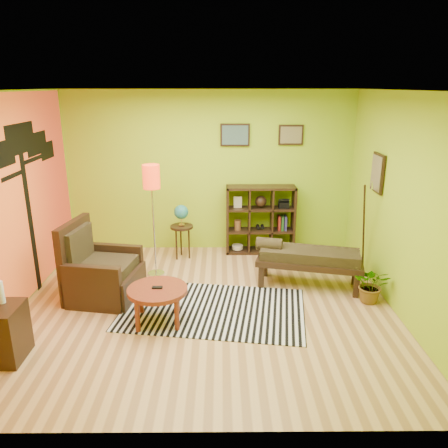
{
  "coord_description": "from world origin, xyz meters",
  "views": [
    {
      "loc": [
        0.2,
        -5.29,
        2.86
      ],
      "look_at": [
        0.25,
        0.37,
        1.05
      ],
      "focal_mm": 35.0,
      "sensor_mm": 36.0,
      "label": 1
    }
  ],
  "objects_px": {
    "armchair": "(100,275)",
    "globe_table": "(181,218)",
    "potted_plant": "(371,288)",
    "cube_shelf": "(261,220)",
    "coffee_table": "(158,293)",
    "floor_lamp": "(152,187)",
    "bench": "(306,257)"
  },
  "relations": [
    {
      "from": "armchair",
      "to": "globe_table",
      "type": "distance_m",
      "value": 1.82
    },
    {
      "from": "armchair",
      "to": "potted_plant",
      "type": "xyz_separation_m",
      "value": [
        3.75,
        -0.19,
        -0.13
      ]
    },
    {
      "from": "cube_shelf",
      "to": "potted_plant",
      "type": "distance_m",
      "value": 2.38
    },
    {
      "from": "coffee_table",
      "to": "armchair",
      "type": "relative_size",
      "value": 0.68
    },
    {
      "from": "armchair",
      "to": "globe_table",
      "type": "bearing_deg",
      "value": 54.85
    },
    {
      "from": "armchair",
      "to": "floor_lamp",
      "type": "xyz_separation_m",
      "value": [
        0.67,
        0.74,
        1.08
      ]
    },
    {
      "from": "bench",
      "to": "globe_table",
      "type": "bearing_deg",
      "value": 149.71
    },
    {
      "from": "floor_lamp",
      "to": "potted_plant",
      "type": "xyz_separation_m",
      "value": [
        3.09,
        -0.94,
        -1.21
      ]
    },
    {
      "from": "globe_table",
      "to": "bench",
      "type": "height_order",
      "value": "globe_table"
    },
    {
      "from": "cube_shelf",
      "to": "globe_table",
      "type": "bearing_deg",
      "value": -168.75
    },
    {
      "from": "globe_table",
      "to": "coffee_table",
      "type": "bearing_deg",
      "value": -93.27
    },
    {
      "from": "potted_plant",
      "to": "bench",
      "type": "bearing_deg",
      "value": 147.03
    },
    {
      "from": "globe_table",
      "to": "bench",
      "type": "distance_m",
      "value": 2.24
    },
    {
      "from": "coffee_table",
      "to": "globe_table",
      "type": "distance_m",
      "value": 2.17
    },
    {
      "from": "cube_shelf",
      "to": "coffee_table",
      "type": "bearing_deg",
      "value": -121.8
    },
    {
      "from": "coffee_table",
      "to": "floor_lamp",
      "type": "relative_size",
      "value": 0.43
    },
    {
      "from": "armchair",
      "to": "floor_lamp",
      "type": "distance_m",
      "value": 1.47
    },
    {
      "from": "armchair",
      "to": "potted_plant",
      "type": "height_order",
      "value": "armchair"
    },
    {
      "from": "coffee_table",
      "to": "bench",
      "type": "relative_size",
      "value": 0.47
    },
    {
      "from": "globe_table",
      "to": "potted_plant",
      "type": "distance_m",
      "value": 3.23
    },
    {
      "from": "bench",
      "to": "potted_plant",
      "type": "xyz_separation_m",
      "value": [
        0.81,
        -0.52,
        -0.25
      ]
    },
    {
      "from": "floor_lamp",
      "to": "bench",
      "type": "xyz_separation_m",
      "value": [
        2.28,
        -0.41,
        -0.96
      ]
    },
    {
      "from": "bench",
      "to": "armchair",
      "type": "bearing_deg",
      "value": -173.58
    },
    {
      "from": "floor_lamp",
      "to": "bench",
      "type": "relative_size",
      "value": 1.09
    },
    {
      "from": "globe_table",
      "to": "cube_shelf",
      "type": "height_order",
      "value": "cube_shelf"
    },
    {
      "from": "floor_lamp",
      "to": "potted_plant",
      "type": "distance_m",
      "value": 3.45
    },
    {
      "from": "coffee_table",
      "to": "potted_plant",
      "type": "distance_m",
      "value": 2.9
    },
    {
      "from": "coffee_table",
      "to": "bench",
      "type": "bearing_deg",
      "value": 26.54
    },
    {
      "from": "armchair",
      "to": "floor_lamp",
      "type": "bearing_deg",
      "value": 48.23
    },
    {
      "from": "cube_shelf",
      "to": "bench",
      "type": "height_order",
      "value": "cube_shelf"
    },
    {
      "from": "armchair",
      "to": "bench",
      "type": "relative_size",
      "value": 0.68
    },
    {
      "from": "coffee_table",
      "to": "bench",
      "type": "xyz_separation_m",
      "value": [
        2.04,
        1.02,
        0.05
      ]
    }
  ]
}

